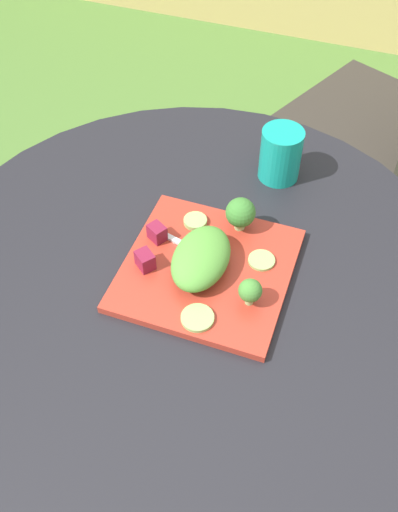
{
  "coord_description": "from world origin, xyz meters",
  "views": [
    {
      "loc": [
        0.22,
        -0.57,
        1.45
      ],
      "look_at": [
        0.01,
        0.0,
        0.74
      ],
      "focal_mm": 40.35,
      "sensor_mm": 36.0,
      "label": 1
    }
  ],
  "objects": [
    {
      "name": "broccoli_floret_1",
      "position": [
        0.11,
        -0.04,
        0.75
      ],
      "size": [
        0.04,
        0.04,
        0.05
      ],
      "color": "#99B770",
      "rests_on": "salad_plate"
    },
    {
      "name": "cucumber_slice_2",
      "position": [
        -0.03,
        0.1,
        0.72
      ],
      "size": [
        0.04,
        0.04,
        0.01
      ],
      "primitive_type": "cylinder",
      "color": "#8EB766",
      "rests_on": "salad_plate"
    },
    {
      "name": "broccoli_floret_0",
      "position": [
        0.05,
        0.11,
        0.76
      ],
      "size": [
        0.05,
        0.05,
        0.06
      ],
      "color": "#99B770",
      "rests_on": "salad_plate"
    },
    {
      "name": "cucumber_slice_1",
      "position": [
        0.05,
        -0.1,
        0.72
      ],
      "size": [
        0.05,
        0.05,
        0.01
      ],
      "primitive_type": "cylinder",
      "color": "#8EB766",
      "rests_on": "salad_plate"
    },
    {
      "name": "beet_chunk_1",
      "position": [
        -0.08,
        0.04,
        0.73
      ],
      "size": [
        0.04,
        0.04,
        0.03
      ],
      "primitive_type": "cube",
      "rotation": [
        0.0,
        0.0,
        5.76
      ],
      "color": "maroon",
      "rests_on": "salad_plate"
    },
    {
      "name": "ground_plane",
      "position": [
        0.0,
        0.0,
        0.0
      ],
      "size": [
        12.0,
        12.0,
        0.0
      ],
      "primitive_type": "plane",
      "color": "#4C7533"
    },
    {
      "name": "salad_plate",
      "position": [
        0.03,
        0.01,
        0.71
      ],
      "size": [
        0.27,
        0.27,
        0.01
      ],
      "primitive_type": "cube",
      "color": "#AD3323",
      "rests_on": "patio_table"
    },
    {
      "name": "cucumber_slice_0",
      "position": [
        0.11,
        0.05,
        0.72
      ],
      "size": [
        0.04,
        0.04,
        0.01
      ],
      "primitive_type": "cylinder",
      "color": "#8EB766",
      "rests_on": "salad_plate"
    },
    {
      "name": "patio_table",
      "position": [
        0.0,
        0.0,
        0.46
      ],
      "size": [
        0.93,
        0.93,
        0.7
      ],
      "color": "black",
      "rests_on": "ground_plane"
    },
    {
      "name": "drinking_glass",
      "position": [
        0.08,
        0.28,
        0.75
      ],
      "size": [
        0.08,
        0.08,
        0.1
      ],
      "color": "#149989",
      "rests_on": "patio_table"
    },
    {
      "name": "lettuce_mound",
      "position": [
        0.02,
        -0.0,
        0.75
      ],
      "size": [
        0.09,
        0.14,
        0.05
      ],
      "primitive_type": "ellipsoid",
      "color": "#519338",
      "rests_on": "salad_plate"
    },
    {
      "name": "fork",
      "position": [
        -0.01,
        0.03,
        0.72
      ],
      "size": [
        0.15,
        0.06,
        0.0
      ],
      "color": "silver",
      "rests_on": "salad_plate"
    },
    {
      "name": "beet_chunk_0",
      "position": [
        -0.07,
        -0.03,
        0.73
      ],
      "size": [
        0.04,
        0.04,
        0.03
      ],
      "primitive_type": "cube",
      "rotation": [
        0.0,
        0.0,
        5.62
      ],
      "color": "maroon",
      "rests_on": "salad_plate"
    }
  ]
}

